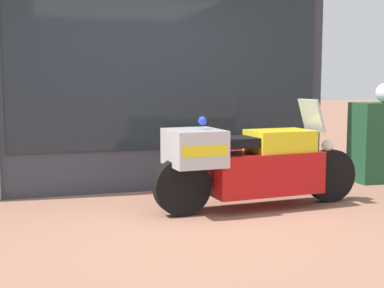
{
  "coord_description": "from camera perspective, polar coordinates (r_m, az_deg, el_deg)",
  "views": [
    {
      "loc": [
        -1.38,
        -4.81,
        1.41
      ],
      "look_at": [
        0.42,
        1.04,
        0.68
      ],
      "focal_mm": 50.0,
      "sensor_mm": 36.0,
      "label": 1
    }
  ],
  "objects": [
    {
      "name": "paramedic_motorcycle",
      "position": [
        5.88,
        6.16,
        -1.97
      ],
      "size": [
        2.46,
        0.7,
        1.2
      ],
      "rotation": [
        0.0,
        0.0,
        0.07
      ],
      "color": "black",
      "rests_on": "ground"
    },
    {
      "name": "shop_building",
      "position": [
        6.9,
        -8.66,
        10.07
      ],
      "size": [
        5.05,
        0.55,
        3.62
      ],
      "color": "#333842",
      "rests_on": "ground"
    },
    {
      "name": "ground_plane",
      "position": [
        5.2,
        -1.04,
        -8.97
      ],
      "size": [
        60.0,
        60.0,
        0.0
      ],
      "primitive_type": "plane",
      "color": "#8E604C"
    },
    {
      "name": "window_display",
      "position": [
        7.11,
        -3.01,
        -1.04
      ],
      "size": [
        3.8,
        0.3,
        1.84
      ],
      "color": "slate",
      "rests_on": "ground"
    },
    {
      "name": "utility_cabinet",
      "position": [
        7.97,
        19.73,
        0.21
      ],
      "size": [
        0.88,
        0.46,
        1.11
      ],
      "primitive_type": "cube",
      "color": "#1E4C2D",
      "rests_on": "ground"
    }
  ]
}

